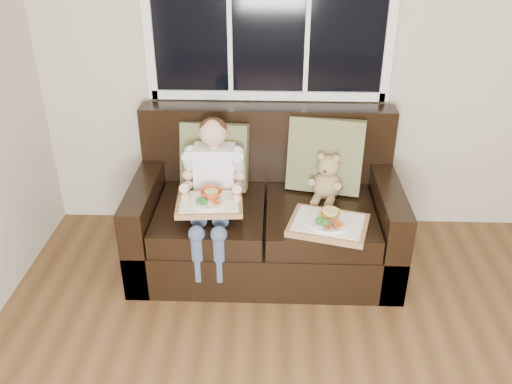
{
  "coord_description": "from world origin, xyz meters",
  "views": [
    {
      "loc": [
        -0.63,
        -1.07,
        2.18
      ],
      "look_at": [
        -0.74,
        1.85,
        0.58
      ],
      "focal_mm": 38.0,
      "sensor_mm": 36.0,
      "label": 1
    }
  ],
  "objects_px": {
    "tray_right": "(328,223)",
    "teddy_bear": "(327,180)",
    "loveseat": "(266,216)",
    "child": "(213,179)",
    "tray_left": "(210,202)"
  },
  "relations": [
    {
      "from": "child",
      "to": "teddy_bear",
      "type": "xyz_separation_m",
      "value": [
        0.72,
        0.13,
        -0.06
      ]
    },
    {
      "from": "tray_right",
      "to": "teddy_bear",
      "type": "bearing_deg",
      "value": 102.15
    },
    {
      "from": "tray_left",
      "to": "tray_right",
      "type": "relative_size",
      "value": 0.79
    },
    {
      "from": "loveseat",
      "to": "teddy_bear",
      "type": "bearing_deg",
      "value": 2.3
    },
    {
      "from": "loveseat",
      "to": "tray_right",
      "type": "distance_m",
      "value": 0.55
    },
    {
      "from": "loveseat",
      "to": "teddy_bear",
      "type": "height_order",
      "value": "loveseat"
    },
    {
      "from": "child",
      "to": "tray_right",
      "type": "xyz_separation_m",
      "value": [
        0.7,
        -0.24,
        -0.16
      ]
    },
    {
      "from": "tray_right",
      "to": "tray_left",
      "type": "bearing_deg",
      "value": -170.37
    },
    {
      "from": "child",
      "to": "tray_right",
      "type": "relative_size",
      "value": 1.62
    },
    {
      "from": "tray_right",
      "to": "loveseat",
      "type": "bearing_deg",
      "value": 151.69
    },
    {
      "from": "loveseat",
      "to": "child",
      "type": "bearing_deg",
      "value": -160.05
    },
    {
      "from": "loveseat",
      "to": "child",
      "type": "relative_size",
      "value": 2.0
    },
    {
      "from": "loveseat",
      "to": "tray_left",
      "type": "xyz_separation_m",
      "value": [
        -0.33,
        -0.29,
        0.27
      ]
    },
    {
      "from": "teddy_bear",
      "to": "tray_right",
      "type": "bearing_deg",
      "value": -76.04
    },
    {
      "from": "loveseat",
      "to": "child",
      "type": "height_order",
      "value": "child"
    }
  ]
}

